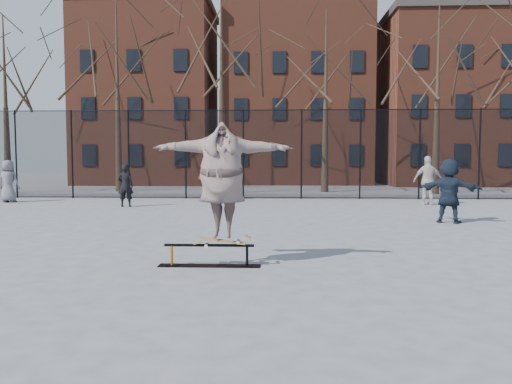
{
  "coord_description": "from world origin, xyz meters",
  "views": [
    {
      "loc": [
        0.11,
        -9.32,
        1.87
      ],
      "look_at": [
        -0.35,
        1.5,
        1.11
      ],
      "focal_mm": 35.0,
      "sensor_mm": 36.0,
      "label": 1
    }
  ],
  "objects_px": {
    "bystander_red": "(208,180)",
    "bystander_white": "(428,180)",
    "skate_rail": "(209,257)",
    "bystander_navy": "(449,191)",
    "bystander_black": "(125,185)",
    "skateboard": "(223,241)",
    "skater": "(222,181)",
    "bystander_grey": "(8,181)"
  },
  "relations": [
    {
      "from": "bystander_red",
      "to": "bystander_white",
      "type": "bearing_deg",
      "value": 143.72
    },
    {
      "from": "skate_rail",
      "to": "bystander_navy",
      "type": "xyz_separation_m",
      "value": [
        6.05,
        5.92,
        0.77
      ]
    },
    {
      "from": "bystander_black",
      "to": "skateboard",
      "type": "bearing_deg",
      "value": 110.29
    },
    {
      "from": "bystander_red",
      "to": "bystander_navy",
      "type": "bearing_deg",
      "value": 112.22
    },
    {
      "from": "skate_rail",
      "to": "skateboard",
      "type": "bearing_deg",
      "value": 0.0
    },
    {
      "from": "bystander_black",
      "to": "bystander_navy",
      "type": "distance_m",
      "value": 11.39
    },
    {
      "from": "bystander_white",
      "to": "bystander_navy",
      "type": "xyz_separation_m",
      "value": [
        -1.01,
        -5.4,
        -0.04
      ]
    },
    {
      "from": "skate_rail",
      "to": "bystander_white",
      "type": "distance_m",
      "value": 13.37
    },
    {
      "from": "skateboard",
      "to": "bystander_white",
      "type": "height_order",
      "value": "bystander_white"
    },
    {
      "from": "bystander_red",
      "to": "bystander_white",
      "type": "xyz_separation_m",
      "value": [
        8.87,
        -1.6,
        0.06
      ]
    },
    {
      "from": "skateboard",
      "to": "skater",
      "type": "relative_size",
      "value": 0.35
    },
    {
      "from": "bystander_black",
      "to": "bystander_grey",
      "type": "bearing_deg",
      "value": -21.83
    },
    {
      "from": "bystander_grey",
      "to": "bystander_white",
      "type": "distance_m",
      "value": 17.02
    },
    {
      "from": "bystander_grey",
      "to": "bystander_navy",
      "type": "relative_size",
      "value": 0.95
    },
    {
      "from": "bystander_grey",
      "to": "bystander_white",
      "type": "relative_size",
      "value": 0.91
    },
    {
      "from": "skate_rail",
      "to": "bystander_black",
      "type": "xyz_separation_m",
      "value": [
        -4.54,
        10.11,
        0.65
      ]
    },
    {
      "from": "bystander_grey",
      "to": "bystander_red",
      "type": "relative_size",
      "value": 0.97
    },
    {
      "from": "skate_rail",
      "to": "bystander_white",
      "type": "relative_size",
      "value": 0.91
    },
    {
      "from": "bystander_navy",
      "to": "bystander_red",
      "type": "bearing_deg",
      "value": -15.56
    },
    {
      "from": "skater",
      "to": "bystander_red",
      "type": "height_order",
      "value": "skater"
    },
    {
      "from": "skateboard",
      "to": "bystander_black",
      "type": "distance_m",
      "value": 11.18
    },
    {
      "from": "skate_rail",
      "to": "bystander_black",
      "type": "relative_size",
      "value": 1.09
    },
    {
      "from": "skate_rail",
      "to": "bystander_navy",
      "type": "distance_m",
      "value": 8.5
    },
    {
      "from": "bystander_white",
      "to": "bystander_red",
      "type": "bearing_deg",
      "value": -10.96
    },
    {
      "from": "skateboard",
      "to": "bystander_black",
      "type": "height_order",
      "value": "bystander_black"
    },
    {
      "from": "bystander_white",
      "to": "skate_rail",
      "type": "bearing_deg",
      "value": 57.29
    },
    {
      "from": "bystander_grey",
      "to": "bystander_black",
      "type": "relative_size",
      "value": 1.09
    },
    {
      "from": "skater",
      "to": "bystander_black",
      "type": "distance_m",
      "value": 11.2
    },
    {
      "from": "skate_rail",
      "to": "bystander_red",
      "type": "distance_m",
      "value": 13.07
    },
    {
      "from": "skateboard",
      "to": "skater",
      "type": "height_order",
      "value": "skater"
    },
    {
      "from": "skate_rail",
      "to": "skater",
      "type": "relative_size",
      "value": 0.72
    },
    {
      "from": "bystander_grey",
      "to": "bystander_white",
      "type": "xyz_separation_m",
      "value": [
        17.02,
        -0.42,
        0.08
      ]
    },
    {
      "from": "skateboard",
      "to": "bystander_white",
      "type": "bearing_deg",
      "value": 58.89
    },
    {
      "from": "skate_rail",
      "to": "bystander_black",
      "type": "distance_m",
      "value": 11.1
    },
    {
      "from": "bystander_grey",
      "to": "bystander_white",
      "type": "bearing_deg",
      "value": -178.51
    },
    {
      "from": "skate_rail",
      "to": "bystander_grey",
      "type": "bearing_deg",
      "value": 130.28
    },
    {
      "from": "skate_rail",
      "to": "bystander_grey",
      "type": "distance_m",
      "value": 15.41
    },
    {
      "from": "skater",
      "to": "bystander_grey",
      "type": "xyz_separation_m",
      "value": [
        -10.18,
        11.74,
        -0.6
      ]
    },
    {
      "from": "skater",
      "to": "bystander_grey",
      "type": "distance_m",
      "value": 15.55
    },
    {
      "from": "skateboard",
      "to": "bystander_red",
      "type": "xyz_separation_m",
      "value": [
        -2.04,
        12.92,
        0.46
      ]
    },
    {
      "from": "bystander_red",
      "to": "bystander_white",
      "type": "height_order",
      "value": "bystander_white"
    },
    {
      "from": "skateboard",
      "to": "bystander_white",
      "type": "distance_m",
      "value": 13.23
    }
  ]
}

